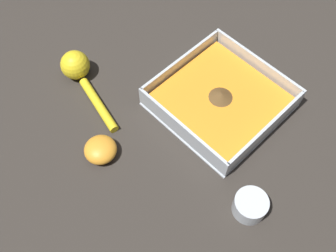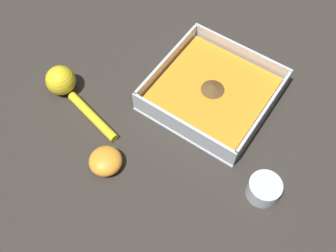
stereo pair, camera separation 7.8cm
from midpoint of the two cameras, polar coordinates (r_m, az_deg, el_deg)
The scene contains 5 objects.
ground_plane at distance 0.85m, azimuth 4.19°, elevation 3.69°, with size 4.00×4.00×0.00m, color #332D28.
square_dish at distance 0.84m, azimuth 3.85°, elevation 4.71°, with size 0.24×0.24×0.05m.
spice_bowl at distance 0.74m, azimuth 10.80°, elevation -9.28°, with size 0.06×0.06×0.04m.
lemon_squeezer at distance 0.87m, azimuth -17.11°, elevation 5.33°, with size 0.21×0.08×0.06m.
lemon_half at distance 0.77m, azimuth -11.94°, elevation -5.25°, with size 0.06×0.06×0.04m.
Camera 2 is at (0.19, -0.46, 0.70)m, focal length 42.00 mm.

